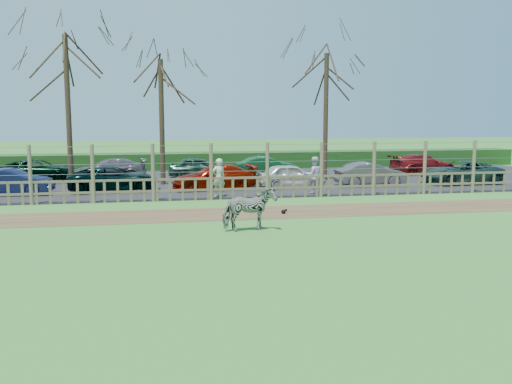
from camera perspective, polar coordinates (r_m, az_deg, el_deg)
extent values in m
plane|color=#529B46|center=(17.31, -1.80, -4.85)|extent=(120.00, 120.00, 0.00)
cube|color=brown|center=(21.68, -3.54, -2.19)|extent=(34.00, 2.80, 0.01)
cube|color=#232326|center=(31.52, -5.66, 1.05)|extent=(44.00, 13.00, 0.04)
cube|color=#1E4716|center=(38.41, -6.50, 3.10)|extent=(46.00, 2.00, 1.10)
cube|color=brown|center=(25.05, -4.48, 0.23)|extent=(30.00, 0.06, 0.10)
cube|color=brown|center=(24.98, -4.49, 1.36)|extent=(30.00, 0.06, 0.10)
cylinder|color=brown|center=(25.34, -21.64, 1.59)|extent=(0.16, 0.16, 2.50)
cylinder|color=brown|center=(24.96, -16.00, 1.76)|extent=(0.16, 0.16, 2.50)
cylinder|color=brown|center=(24.83, -10.25, 1.91)|extent=(0.16, 0.16, 2.50)
cylinder|color=brown|center=(24.95, -4.50, 2.05)|extent=(0.16, 0.16, 2.50)
cylinder|color=brown|center=(25.32, 1.14, 2.16)|extent=(0.16, 0.16, 2.50)
cylinder|color=brown|center=(25.92, 6.57, 2.25)|extent=(0.16, 0.16, 2.50)
cylinder|color=brown|center=(26.75, 11.71, 2.31)|extent=(0.16, 0.16, 2.50)
cylinder|color=brown|center=(27.77, 16.51, 2.35)|extent=(0.16, 0.16, 2.50)
cylinder|color=brown|center=(28.98, 20.93, 2.38)|extent=(0.16, 0.16, 2.50)
cylinder|color=gray|center=(24.95, -4.50, 2.05)|extent=(30.00, 0.02, 0.02)
cylinder|color=gray|center=(24.91, -4.51, 2.96)|extent=(30.00, 0.02, 0.02)
cylinder|color=gray|center=(24.88, -4.52, 3.88)|extent=(30.00, 0.02, 0.02)
cylinder|color=gray|center=(24.85, -4.53, 4.68)|extent=(30.00, 0.02, 0.02)
cylinder|color=#3D2B1E|center=(29.47, -18.25, 7.47)|extent=(0.26, 0.26, 7.50)
cylinder|color=#3D2B1E|center=(30.20, -9.40, 6.82)|extent=(0.26, 0.26, 6.50)
cylinder|color=#3D2B1E|center=(32.11, 6.98, 7.39)|extent=(0.26, 0.26, 7.00)
imported|color=gray|center=(18.48, -0.69, -1.73)|extent=(1.81, 1.06, 1.44)
imported|color=#BEEBB2|center=(25.72, -3.75, 1.46)|extent=(0.73, 0.59, 1.72)
imported|color=silver|center=(26.75, 5.81, 1.69)|extent=(0.88, 0.71, 1.72)
sphere|color=black|center=(21.67, 2.76, -1.97)|extent=(0.17, 0.17, 0.17)
sphere|color=black|center=(21.68, 3.03, -1.81)|extent=(0.09, 0.09, 0.09)
imported|color=#161C4A|center=(28.49, -23.25, 0.93)|extent=(3.71, 1.48, 1.20)
imported|color=black|center=(28.26, -14.04, 1.30)|extent=(4.43, 2.24, 1.20)
imported|color=#8C1402|center=(28.13, -4.19, 1.49)|extent=(4.26, 2.03, 1.20)
imported|color=silver|center=(28.79, 3.51, 1.65)|extent=(3.62, 1.68, 1.20)
imported|color=#63585D|center=(29.99, 11.39, 1.76)|extent=(3.68, 1.37, 1.20)
imported|color=#234135|center=(32.16, 19.83, 1.86)|extent=(4.38, 2.12, 1.20)
imported|color=black|center=(33.41, -20.99, 2.02)|extent=(4.33, 2.02, 1.20)
imported|color=#5E535A|center=(32.73, -14.50, 2.19)|extent=(4.27, 2.04, 1.20)
imported|color=#244736|center=(33.12, -5.68, 2.47)|extent=(3.67, 1.83, 1.20)
imported|color=#155228|center=(33.14, 1.13, 2.51)|extent=(3.65, 1.30, 1.20)
imported|color=maroon|center=(36.41, 16.34, 2.69)|extent=(4.27, 2.03, 1.20)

